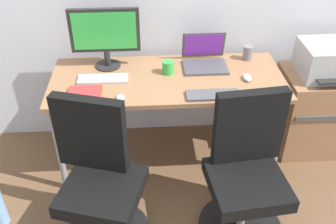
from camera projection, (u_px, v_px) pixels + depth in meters
name	position (u px, v px, depth m)	size (l,w,h in m)	color
ground_plane	(168.00, 157.00, 3.09)	(5.28, 5.28, 0.00)	brown
desk	(168.00, 86.00, 2.70)	(1.61, 0.66, 0.73)	#996B47
office_chair_left	(100.00, 182.00, 2.28)	(0.55, 0.55, 0.94)	black
office_chair_right	(246.00, 175.00, 2.33)	(0.54, 0.54, 0.94)	black
side_cabinet	(313.00, 111.00, 3.04)	(0.54, 0.47, 0.66)	#996B47
printer	(327.00, 60.00, 2.77)	(0.38, 0.40, 0.24)	#B7B7B7
desktop_monitor	(105.00, 34.00, 2.65)	(0.48, 0.18, 0.43)	#262626
open_laptop	(204.00, 58.00, 2.78)	(0.31, 0.27, 0.22)	#4C4C51
keyboard_by_monitor	(103.00, 79.00, 2.63)	(0.34, 0.12, 0.02)	#B7B7B7
keyboard_by_laptop	(213.00, 95.00, 2.47)	(0.34, 0.12, 0.02)	#515156
mouse_by_monitor	(247.00, 77.00, 2.63)	(0.06, 0.10, 0.03)	silver
mouse_by_laptop	(120.00, 98.00, 2.42)	(0.06, 0.10, 0.03)	#B7B7B7
coffee_mug	(168.00, 67.00, 2.69)	(0.08, 0.08, 0.09)	green
pen_cup	(248.00, 53.00, 2.85)	(0.07, 0.07, 0.10)	slate
notebook	(85.00, 93.00, 2.48)	(0.21, 0.15, 0.03)	red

